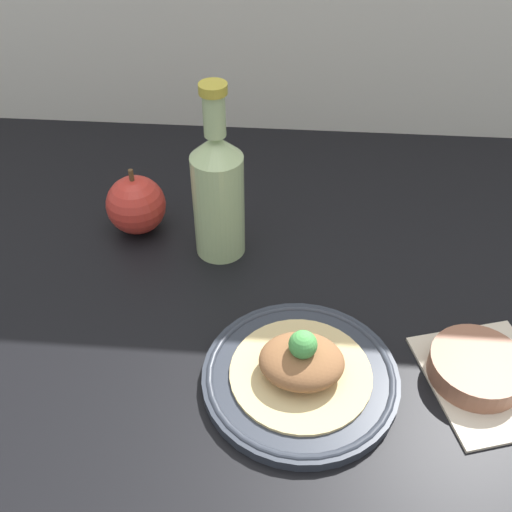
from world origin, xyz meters
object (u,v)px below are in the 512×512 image
(plated_food, at_px, (301,363))
(cider_bottle, at_px, (218,191))
(dipping_bowl, at_px, (476,368))
(plate, at_px, (300,377))
(apple, at_px, (136,205))

(plated_food, xyz_separation_m, cider_bottle, (-0.12, 0.23, 0.07))
(dipping_bowl, bearing_deg, plated_food, -173.63)
(dipping_bowl, bearing_deg, plate, -173.63)
(plated_food, distance_m, apple, 0.36)
(plate, height_order, dipping_bowl, dipping_bowl)
(plated_food, xyz_separation_m, apple, (-0.25, 0.26, 0.01))
(cider_bottle, xyz_separation_m, apple, (-0.13, 0.04, -0.06))
(plate, height_order, cider_bottle, cider_bottle)
(cider_bottle, height_order, apple, cider_bottle)
(plate, height_order, plated_food, plated_food)
(plated_food, xyz_separation_m, dipping_bowl, (0.20, 0.02, -0.02))
(plated_food, bearing_deg, plate, 165.96)
(dipping_bowl, bearing_deg, apple, 151.59)
(cider_bottle, bearing_deg, apple, 163.79)
(plate, relative_size, cider_bottle, 0.89)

